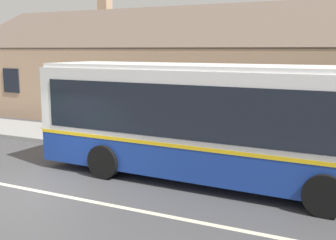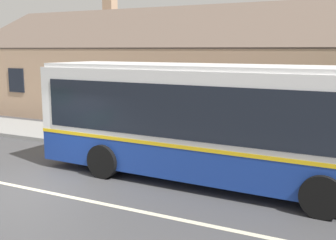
{
  "view_description": "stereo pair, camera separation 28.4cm",
  "coord_description": "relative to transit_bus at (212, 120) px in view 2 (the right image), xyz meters",
  "views": [
    {
      "loc": [
        7.98,
        -8.08,
        3.74
      ],
      "look_at": [
        2.15,
        3.69,
        1.52
      ],
      "focal_mm": 45.0,
      "sensor_mm": 36.0,
      "label": 1
    },
    {
      "loc": [
        8.23,
        -7.95,
        3.74
      ],
      "look_at": [
        2.15,
        3.69,
        1.52
      ],
      "focal_mm": 45.0,
      "sensor_mm": 36.0,
      "label": 2
    }
  ],
  "objects": [
    {
      "name": "transit_bus",
      "position": [
        0.0,
        0.0,
        0.0
      ],
      "size": [
        10.61,
        3.0,
        3.31
      ],
      "color": "navy",
      "rests_on": "ground"
    },
    {
      "name": "lane_divider_stripe",
      "position": [
        -3.96,
        -2.9,
        -1.77
      ],
      "size": [
        60.0,
        0.16,
        0.01
      ],
      "primitive_type": "cube",
      "color": "beige",
      "rests_on": "ground"
    },
    {
      "name": "sidewalk_far",
      "position": [
        -3.96,
        3.1,
        -1.7
      ],
      "size": [
        60.0,
        3.0,
        0.15
      ],
      "primitive_type": "cube",
      "color": "gray",
      "rests_on": "ground"
    },
    {
      "name": "community_building",
      "position": [
        -4.83,
        10.91,
        0.23
      ],
      "size": [
        25.98,
        10.47,
        7.15
      ],
      "color": "tan",
      "rests_on": "ground"
    },
    {
      "name": "ground_plane",
      "position": [
        -3.96,
        -2.9,
        -1.77
      ],
      "size": [
        300.0,
        300.0,
        0.0
      ],
      "primitive_type": "plane",
      "color": "#424244"
    },
    {
      "name": "bench_by_building",
      "position": [
        -5.33,
        2.88,
        -1.2
      ],
      "size": [
        1.77,
        0.51,
        0.94
      ],
      "color": "brown",
      "rests_on": "sidewalk_far"
    },
    {
      "name": "bike_rack",
      "position": [
        -8.59,
        3.3,
        -1.09
      ],
      "size": [
        1.16,
        0.06,
        0.78
      ],
      "color": "slate",
      "rests_on": "sidewalk_far"
    }
  ]
}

